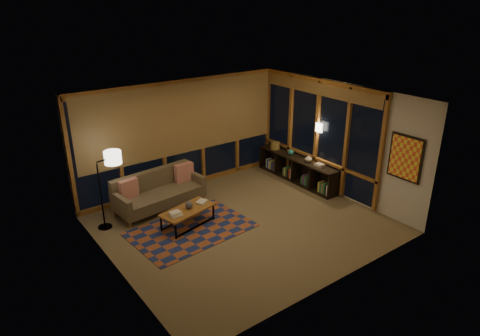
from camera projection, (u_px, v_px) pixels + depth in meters
floor at (243, 224)px, 9.06m from camera, size 5.50×5.00×0.01m
ceiling at (243, 98)px, 8.04m from camera, size 5.50×5.00×0.01m
walls at (243, 165)px, 8.55m from camera, size 5.51×5.01×2.70m
window_wall_back at (183, 135)px, 10.36m from camera, size 5.30×0.16×2.60m
window_wall_right at (316, 134)px, 10.47m from camera, size 0.16×3.70×2.60m
wall_art at (405, 158)px, 8.63m from camera, size 0.06×0.74×0.94m
wall_sconce at (319, 128)px, 10.25m from camera, size 0.12×0.18×0.22m
sofa at (160, 192)px, 9.58m from camera, size 2.08×1.02×0.82m
pillow_left at (129, 189)px, 9.22m from camera, size 0.44×0.20×0.42m
pillow_right at (184, 172)px, 10.05m from camera, size 0.45×0.15×0.44m
area_rug at (191, 229)px, 8.83m from camera, size 2.52×1.79×0.01m
coffee_table at (188, 217)px, 8.92m from camera, size 1.25×0.78×0.39m
book_stack_a at (175, 214)px, 8.58m from camera, size 0.28×0.23×0.08m
book_stack_b at (202, 202)px, 9.10m from camera, size 0.34×0.31×0.05m
ceramic_pot at (189, 205)px, 8.85m from camera, size 0.21×0.21×0.16m
floor_lamp at (101, 193)px, 8.63m from camera, size 0.59×0.45×1.60m
bookshelf at (297, 169)px, 11.05m from camera, size 0.40×2.56×0.64m
basket at (275, 146)px, 11.51m from camera, size 0.32×0.32×0.19m
teal_bowl at (291, 152)px, 11.09m from camera, size 0.18×0.18×0.15m
vase at (309, 159)px, 10.61m from camera, size 0.18×0.18×0.19m
shelf_book_stack at (319, 165)px, 10.35m from camera, size 0.20×0.27×0.08m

